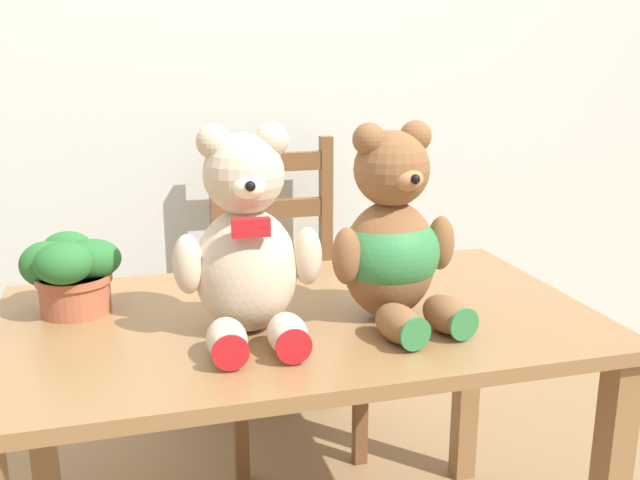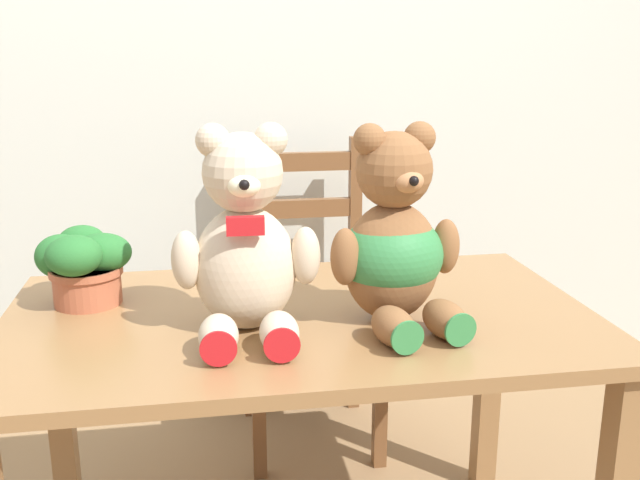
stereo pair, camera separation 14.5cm
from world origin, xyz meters
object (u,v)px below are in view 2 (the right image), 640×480
(teddy_bear_left, at_px, (245,245))
(teddy_bear_right, at_px, (394,244))
(wooden_chair_behind, at_px, (308,299))
(potted_plant, at_px, (83,264))

(teddy_bear_left, relative_size, teddy_bear_right, 1.01)
(wooden_chair_behind, bearing_deg, potted_plant, 44.37)
(potted_plant, bearing_deg, teddy_bear_right, -17.50)
(teddy_bear_left, height_order, potted_plant, teddy_bear_left)
(teddy_bear_left, bearing_deg, potted_plant, -29.42)
(wooden_chair_behind, distance_m, teddy_bear_right, 0.88)
(teddy_bear_right, relative_size, potted_plant, 1.95)
(teddy_bear_left, relative_size, potted_plant, 1.97)
(wooden_chair_behind, xyz_separation_m, potted_plant, (-0.59, -0.58, 0.33))
(teddy_bear_left, xyz_separation_m, teddy_bear_right, (0.31, 0.01, -0.01))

